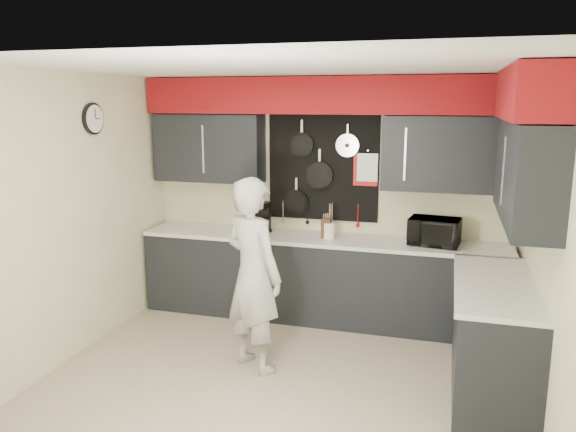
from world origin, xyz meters
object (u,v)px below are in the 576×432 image
(utensil_crock, at_px, (329,230))
(person, at_px, (253,275))
(knife_block, at_px, (326,228))
(coffee_maker, at_px, (261,217))
(microwave, at_px, (434,232))

(utensil_crock, xyz_separation_m, person, (-0.40, -1.25, -0.14))
(knife_block, relative_size, coffee_maker, 0.62)
(utensil_crock, bearing_deg, microwave, 1.39)
(person, bearing_deg, knife_block, -76.99)
(coffee_maker, distance_m, person, 1.37)
(coffee_maker, bearing_deg, microwave, 6.96)
(person, bearing_deg, coffee_maker, -44.11)
(utensil_crock, distance_m, person, 1.32)
(person, bearing_deg, microwave, -109.45)
(knife_block, relative_size, person, 0.12)
(microwave, height_order, coffee_maker, coffee_maker)
(microwave, xyz_separation_m, knife_block, (-1.10, -0.03, -0.03))
(coffee_maker, relative_size, person, 0.20)
(person, bearing_deg, utensil_crock, -78.06)
(utensil_crock, distance_m, coffee_maker, 0.78)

